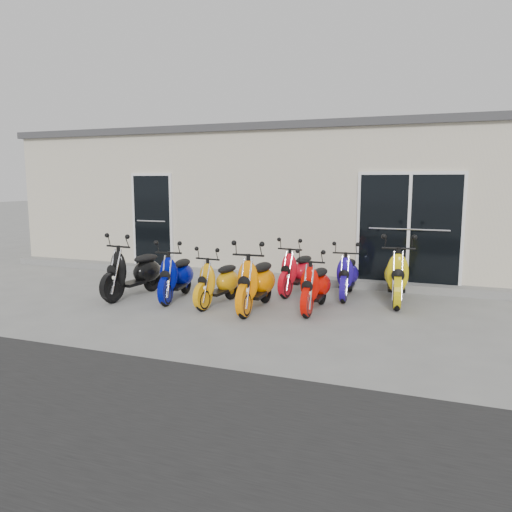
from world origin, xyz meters
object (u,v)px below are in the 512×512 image
object	(u,v)px
scooter_back_red	(297,265)
scooter_back_yellow	(397,267)
scooter_back_blue	(348,269)
scooter_front_red	(315,279)
scooter_front_orange_b	(256,274)
scooter_front_blue	(176,269)
scooter_front_black	(133,264)
scooter_front_orange_a	(218,275)

from	to	relation	value
scooter_back_red	scooter_back_yellow	size ratio (longest dim) A/B	0.87
scooter_back_blue	scooter_back_yellow	world-z (taller)	scooter_back_yellow
scooter_front_red	scooter_back_blue	distance (m)	1.21
scooter_front_orange_b	scooter_front_red	size ratio (longest dim) A/B	1.12
scooter_front_red	scooter_back_yellow	xyz separation A→B (m)	(1.20, 1.04, 0.09)
scooter_front_orange_b	scooter_back_yellow	world-z (taller)	scooter_back_yellow
scooter_front_red	scooter_back_yellow	distance (m)	1.59
scooter_front_blue	scooter_back_yellow	size ratio (longest dim) A/B	0.89
scooter_front_blue	scooter_front_red	world-z (taller)	scooter_front_blue
scooter_front_black	scooter_back_red	distance (m)	3.05
scooter_front_black	scooter_front_orange_a	distance (m)	1.72
scooter_back_red	scooter_back_blue	bearing A→B (deg)	9.09
scooter_front_orange_b	scooter_back_red	distance (m)	1.48
scooter_front_orange_a	scooter_front_red	bearing A→B (deg)	13.39
scooter_front_red	scooter_front_orange_a	bearing A→B (deg)	-172.52
scooter_front_black	scooter_front_red	world-z (taller)	scooter_front_black
scooter_front_black	scooter_back_red	world-z (taller)	scooter_front_black
scooter_front_blue	scooter_front_orange_b	distance (m)	1.62
scooter_front_black	scooter_back_blue	size ratio (longest dim) A/B	1.14
scooter_front_orange_a	scooter_back_red	bearing A→B (deg)	59.37
scooter_front_black	scooter_back_blue	bearing A→B (deg)	26.96
scooter_front_orange_b	scooter_front_red	world-z (taller)	scooter_front_orange_b
scooter_back_blue	scooter_back_yellow	xyz separation A→B (m)	(0.88, -0.13, 0.09)
scooter_front_black	scooter_back_red	bearing A→B (deg)	32.86
scooter_front_orange_a	scooter_back_red	xyz separation A→B (m)	(1.02, 1.36, 0.03)
scooter_front_blue	scooter_back_red	world-z (taller)	scooter_front_blue
scooter_front_black	scooter_front_orange_b	xyz separation A→B (m)	(2.45, -0.10, -0.00)
scooter_front_black	scooter_back_red	xyz separation A→B (m)	(2.74, 1.35, -0.06)
scooter_back_yellow	scooter_front_black	bearing A→B (deg)	-171.57
scooter_back_red	scooter_front_orange_a	bearing A→B (deg)	-119.20
scooter_back_yellow	scooter_front_red	bearing A→B (deg)	-145.70
scooter_front_black	scooter_front_orange_b	size ratio (longest dim) A/B	1.01
scooter_front_orange_a	scooter_back_yellow	world-z (taller)	scooter_back_yellow
scooter_front_orange_a	scooter_back_blue	bearing A→B (deg)	41.23
scooter_front_orange_a	scooter_front_black	bearing A→B (deg)	-173.69
scooter_front_orange_a	scooter_back_red	distance (m)	1.70
scooter_front_blue	scooter_front_red	size ratio (longest dim) A/B	1.04
scooter_front_orange_a	scooter_front_orange_b	distance (m)	0.75
scooter_back_yellow	scooter_back_blue	bearing A→B (deg)	164.98
scooter_front_red	scooter_back_yellow	world-z (taller)	scooter_back_yellow
scooter_back_yellow	scooter_front_blue	bearing A→B (deg)	-169.68
scooter_front_orange_a	scooter_front_orange_b	xyz separation A→B (m)	(0.74, -0.10, 0.08)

